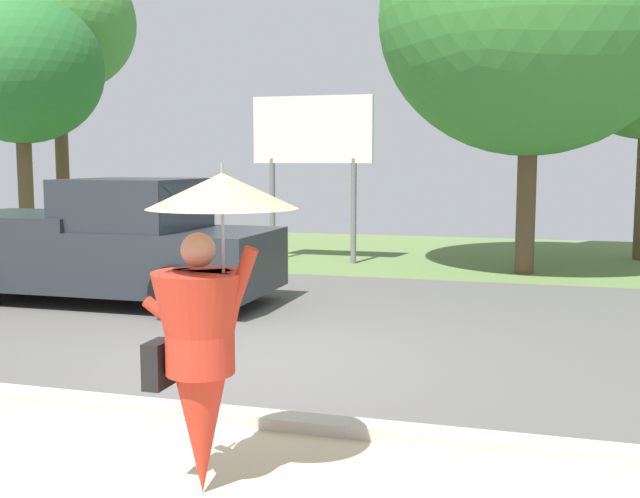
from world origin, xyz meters
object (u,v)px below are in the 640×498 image
monk_pedestrian (205,331)px  roadside_billboard (312,142)px  tree_center_back (57,23)px  tree_right_mid (532,16)px  tree_right_far (20,69)px  pickup_truck (108,245)px

monk_pedestrian → roadside_billboard: bearing=93.5°
roadside_billboard → tree_center_back: (-8.15, 2.95, 3.34)m
tree_right_mid → tree_right_far: (-11.80, 0.85, -0.48)m
pickup_truck → tree_right_far: tree_right_far is taller
roadside_billboard → tree_right_mid: bearing=-6.2°
pickup_truck → roadside_billboard: size_ratio=1.49×
roadside_billboard → tree_center_back: 9.29m
monk_pedestrian → roadside_billboard: size_ratio=0.61×
pickup_truck → roadside_billboard: 5.77m
monk_pedestrian → tree_right_far: size_ratio=0.35×
tree_center_back → monk_pedestrian: bearing=-52.5°
roadside_billboard → tree_right_mid: (4.39, -0.48, 2.26)m
pickup_truck → tree_center_back: size_ratio=0.66×
tree_right_mid → monk_pedestrian: bearing=-99.4°
pickup_truck → tree_right_far: 8.73m
roadside_billboard → pickup_truck: bearing=-107.9°
tree_right_mid → pickup_truck: bearing=-141.9°
tree_center_back → tree_right_far: tree_center_back is taller
pickup_truck → tree_right_far: size_ratio=0.85×
roadside_billboard → tree_right_far: (-7.41, 0.37, 1.78)m
monk_pedestrian → tree_center_back: tree_center_back is taller
tree_center_back → tree_right_far: size_ratio=1.28×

